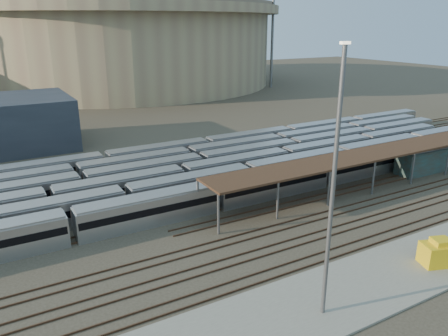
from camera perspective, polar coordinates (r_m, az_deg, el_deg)
ground at (r=55.45m, az=7.24°, el=-7.20°), size 420.00×420.00×0.00m
apron at (r=42.73m, az=14.13°, el=-15.97°), size 50.00×9.00×0.20m
subway_trains at (r=69.04m, az=-2.27°, el=-0.21°), size 122.55×23.90×3.60m
inspection_shed at (r=70.89m, az=19.85°, el=1.88°), size 60.30×6.00×5.30m
empty_tracks at (r=51.96m, az=10.57°, el=-9.12°), size 170.00×9.62×0.18m
stadium at (r=188.18m, az=-13.00°, el=15.74°), size 124.00×124.00×32.50m
floodlight_2 at (r=172.12m, az=6.34°, el=17.26°), size 4.00×1.00×38.40m
floodlight_3 at (r=200.71m, az=-24.83°, el=15.91°), size 4.00×1.00×38.40m
teal_boxcar at (r=82.80m, az=26.15°, el=1.21°), size 17.29×3.90×4.01m
yard_light_pole at (r=35.07m, az=14.03°, el=-2.77°), size 0.80×0.36×22.42m
yellow_equipment at (r=50.67m, az=26.30°, el=-10.02°), size 4.19×3.37×2.27m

